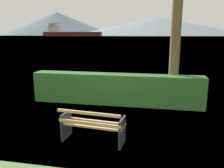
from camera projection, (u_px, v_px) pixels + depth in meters
ground_plane at (94, 141)px, 5.59m from camera, size 1400.00×1400.00×0.00m
water_surface at (156, 36)px, 301.46m from camera, size 620.00×620.00×0.00m
park_bench at (92, 126)px, 5.45m from camera, size 1.59×0.72×0.87m
hedge_row at (116, 89)px, 8.48m from camera, size 6.36×0.65×1.14m
cargo_ship_large at (68, 32)px, 325.83m from camera, size 85.22×13.39×18.53m
distant_hills at (157, 25)px, 525.86m from camera, size 865.42×402.23×61.14m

